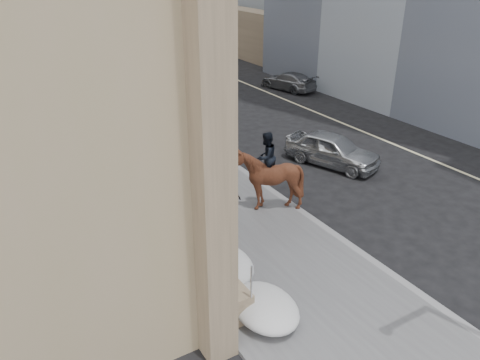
# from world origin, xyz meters

# --- Properties ---
(ground) EXTENTS (140.00, 140.00, 0.00)m
(ground) POSITION_xyz_m (0.00, 0.00, 0.00)
(ground) COLOR black
(ground) RESTS_ON ground
(sidewalk) EXTENTS (5.00, 80.00, 0.12)m
(sidewalk) POSITION_xyz_m (0.00, 10.00, 0.06)
(sidewalk) COLOR #4B4B4D
(sidewalk) RESTS_ON ground
(curb) EXTENTS (0.24, 80.00, 0.12)m
(curb) POSITION_xyz_m (2.62, 10.00, 0.06)
(curb) COLOR slate
(curb) RESTS_ON ground
(lane_line) EXTENTS (0.15, 70.00, 0.01)m
(lane_line) POSITION_xyz_m (10.50, 10.00, 0.01)
(lane_line) COLOR #BFB78C
(lane_line) RESTS_ON ground
(far_podium) EXTENTS (2.00, 80.00, 4.00)m
(far_podium) POSITION_xyz_m (15.50, 10.00, 2.00)
(far_podium) COLOR brown
(far_podium) RESTS_ON ground
(streetlight_mid) EXTENTS (1.71, 0.24, 8.00)m
(streetlight_mid) POSITION_xyz_m (2.74, 14.00, 4.58)
(streetlight_mid) COLOR #2D2D30
(streetlight_mid) RESTS_ON ground
(streetlight_far) EXTENTS (1.71, 0.24, 8.00)m
(streetlight_far) POSITION_xyz_m (2.74, 34.00, 4.58)
(streetlight_far) COLOR #2D2D30
(streetlight_far) RESTS_ON ground
(traffic_signal) EXTENTS (4.10, 0.22, 6.00)m
(traffic_signal) POSITION_xyz_m (2.07, 22.00, 4.00)
(traffic_signal) COLOR #2D2D30
(traffic_signal) RESTS_ON ground
(snow_bank) EXTENTS (1.70, 18.10, 0.76)m
(snow_bank) POSITION_xyz_m (-1.42, 8.11, 0.47)
(snow_bank) COLOR silver
(snow_bank) RESTS_ON sidewalk
(mounted_horse_left) EXTENTS (1.43, 2.56, 2.69)m
(mounted_horse_left) POSITION_xyz_m (-1.26, 1.60, 1.21)
(mounted_horse_left) COLOR #4D2817
(mounted_horse_left) RESTS_ON sidewalk
(mounted_horse_right) EXTENTS (2.37, 2.50, 2.76)m
(mounted_horse_right) POSITION_xyz_m (1.69, 2.62, 1.31)
(mounted_horse_right) COLOR #3C1D11
(mounted_horse_right) RESTS_ON sidewalk
(pedestrian) EXTENTS (0.96, 0.41, 1.62)m
(pedestrian) POSITION_xyz_m (-0.00, 2.35, 0.93)
(pedestrian) COLOR black
(pedestrian) RESTS_ON sidewalk
(car_silver) EXTENTS (3.00, 4.42, 1.40)m
(car_silver) POSITION_xyz_m (6.33, 4.57, 0.70)
(car_silver) COLOR #ABAEB2
(car_silver) RESTS_ON ground
(car_grey) EXTENTS (2.52, 4.33, 1.18)m
(car_grey) POSITION_xyz_m (12.07, 15.68, 0.59)
(car_grey) COLOR slate
(car_grey) RESTS_ON ground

